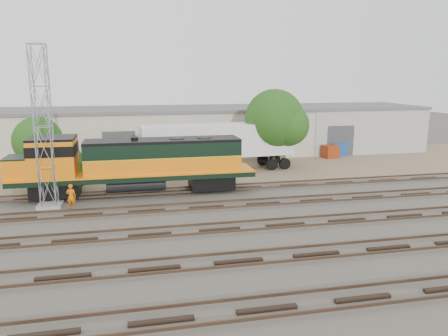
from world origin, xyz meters
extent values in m
plane|color=#47423A|center=(0.00, 0.00, 0.00)|extent=(140.00, 140.00, 0.00)
cube|color=#726047|center=(0.00, 15.00, 0.01)|extent=(80.00, 16.00, 0.02)
cube|color=black|center=(0.00, -12.00, 0.07)|extent=(80.00, 2.40, 0.14)
cube|color=#4C3828|center=(0.00, -12.75, 0.21)|extent=(80.00, 0.08, 0.14)
cube|color=#4C3828|center=(0.00, -11.25, 0.21)|extent=(80.00, 0.08, 0.14)
cube|color=black|center=(0.00, -7.50, 0.07)|extent=(80.00, 2.40, 0.14)
cube|color=#4C3828|center=(0.00, -8.25, 0.21)|extent=(80.00, 0.08, 0.14)
cube|color=#4C3828|center=(0.00, -6.75, 0.21)|extent=(80.00, 0.08, 0.14)
cube|color=black|center=(0.00, -3.00, 0.07)|extent=(80.00, 2.40, 0.14)
cube|color=#4C3828|center=(0.00, -3.75, 0.21)|extent=(80.00, 0.08, 0.14)
cube|color=#4C3828|center=(0.00, -2.25, 0.21)|extent=(80.00, 0.08, 0.14)
cube|color=black|center=(0.00, 1.50, 0.07)|extent=(80.00, 2.40, 0.14)
cube|color=#4C3828|center=(0.00, 0.75, 0.21)|extent=(80.00, 0.08, 0.14)
cube|color=#4C3828|center=(0.00, 2.25, 0.21)|extent=(80.00, 0.08, 0.14)
cube|color=black|center=(0.00, 6.00, 0.07)|extent=(80.00, 2.40, 0.14)
cube|color=#4C3828|center=(0.00, 5.25, 0.21)|extent=(80.00, 0.08, 0.14)
cube|color=#4C3828|center=(0.00, 6.75, 0.21)|extent=(80.00, 0.08, 0.14)
cube|color=beige|center=(0.00, 23.00, 2.50)|extent=(58.00, 10.00, 5.00)
cube|color=#59595B|center=(0.00, 23.00, 5.15)|extent=(58.40, 10.40, 0.30)
cube|color=#999993|center=(22.00, 17.95, 2.50)|extent=(14.00, 0.10, 5.00)
cube|color=#333335|center=(-14.00, 17.94, 1.70)|extent=(3.20, 0.12, 3.40)
cube|color=#333335|center=(-6.00, 17.94, 1.70)|extent=(3.20, 0.12, 3.40)
cube|color=#333335|center=(2.00, 17.94, 1.70)|extent=(3.20, 0.12, 3.40)
cube|color=#333335|center=(10.00, 17.94, 1.70)|extent=(3.20, 0.12, 3.40)
cube|color=#333335|center=(18.00, 17.94, 1.70)|extent=(3.20, 0.12, 3.40)
cube|color=black|center=(-10.28, 6.00, 0.80)|extent=(3.33, 2.50, 1.04)
cube|color=black|center=(1.16, 6.00, 0.80)|extent=(3.33, 2.50, 1.04)
cube|color=black|center=(-4.56, 6.00, 1.50)|extent=(17.68, 3.12, 0.36)
cylinder|color=black|center=(-4.56, 6.00, 0.85)|extent=(4.37, 1.14, 1.14)
cube|color=orange|center=(-2.48, 6.00, 2.31)|extent=(11.44, 2.70, 1.25)
cube|color=black|center=(-2.48, 6.00, 3.45)|extent=(11.44, 2.70, 1.04)
cube|color=black|center=(-2.48, 6.00, 4.08)|extent=(11.44, 2.70, 0.21)
cube|color=orange|center=(-10.28, 6.00, 3.04)|extent=(3.12, 3.12, 2.70)
cube|color=black|center=(-10.28, 6.00, 4.47)|extent=(3.12, 3.12, 0.17)
cube|color=orange|center=(-12.67, 6.00, 2.41)|extent=(1.66, 2.50, 1.46)
cube|color=gray|center=(-10.44, 4.12, 0.10)|extent=(1.59, 1.59, 0.20)
cylinder|color=gray|center=(-10.92, 4.60, 5.49)|extent=(0.08, 0.08, 10.59)
cylinder|color=gray|center=(-9.95, 4.60, 5.49)|extent=(0.08, 0.08, 10.59)
cylinder|color=gray|center=(-10.92, 3.63, 5.49)|extent=(0.08, 0.08, 10.59)
cylinder|color=gray|center=(-9.95, 3.63, 5.49)|extent=(0.08, 0.08, 10.59)
imported|color=#CE620B|center=(-8.90, 3.28, 0.86)|extent=(0.68, 0.50, 1.72)
cube|color=white|center=(3.14, 13.09, 2.92)|extent=(14.53, 4.03, 2.98)
cube|color=black|center=(8.75, 13.55, 0.55)|extent=(2.86, 2.96, 1.10)
cube|color=black|center=(-2.27, 11.54, 0.72)|extent=(0.17, 0.17, 1.43)
cube|color=black|center=(-2.45, 13.74, 0.72)|extent=(0.17, 0.17, 1.43)
cube|color=#14478D|center=(17.84, 18.26, 0.75)|extent=(1.63, 1.53, 1.50)
cube|color=maroon|center=(16.40, 17.02, 0.70)|extent=(1.69, 1.61, 1.40)
cylinder|color=#382619|center=(-12.59, 12.90, 0.95)|extent=(0.26, 0.26, 1.91)
sphere|color=#124212|center=(-12.59, 12.90, 3.37)|extent=(4.17, 4.17, 4.17)
sphere|color=#124212|center=(-11.76, 12.28, 2.95)|extent=(2.92, 2.92, 2.92)
cylinder|color=#382619|center=(-10.61, 8.35, 0.20)|extent=(0.30, 0.30, 0.40)
sphere|color=#124212|center=(-10.61, 8.35, 1.95)|extent=(4.42, 4.42, 4.42)
sphere|color=#124212|center=(-9.73, 7.68, 1.51)|extent=(3.09, 3.09, 3.09)
cylinder|color=#382619|center=(8.69, 13.40, 1.41)|extent=(0.33, 0.33, 2.82)
sphere|color=#124212|center=(8.69, 13.40, 4.79)|extent=(5.64, 5.64, 5.64)
sphere|color=#124212|center=(9.82, 12.55, 4.23)|extent=(3.94, 3.94, 3.94)
camera|label=1|loc=(-4.78, -26.48, 8.77)|focal=35.00mm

